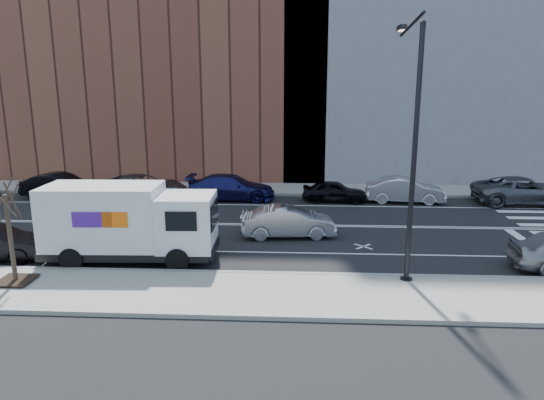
# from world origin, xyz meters

# --- Properties ---
(ground) EXTENTS (120.00, 120.00, 0.00)m
(ground) POSITION_xyz_m (0.00, 0.00, 0.00)
(ground) COLOR black
(ground) RESTS_ON ground
(sidewalk_near) EXTENTS (44.00, 3.60, 0.15)m
(sidewalk_near) POSITION_xyz_m (0.00, -8.80, 0.07)
(sidewalk_near) COLOR gray
(sidewalk_near) RESTS_ON ground
(sidewalk_far) EXTENTS (44.00, 3.60, 0.15)m
(sidewalk_far) POSITION_xyz_m (0.00, 8.80, 0.07)
(sidewalk_far) COLOR gray
(sidewalk_far) RESTS_ON ground
(curb_near) EXTENTS (44.00, 0.25, 0.17)m
(curb_near) POSITION_xyz_m (0.00, -7.00, 0.08)
(curb_near) COLOR gray
(curb_near) RESTS_ON ground
(curb_far) EXTENTS (44.00, 0.25, 0.17)m
(curb_far) POSITION_xyz_m (0.00, 7.00, 0.08)
(curb_far) COLOR gray
(curb_far) RESTS_ON ground
(road_markings) EXTENTS (40.00, 8.60, 0.01)m
(road_markings) POSITION_xyz_m (0.00, 0.00, 0.00)
(road_markings) COLOR white
(road_markings) RESTS_ON ground
(bldg_brick) EXTENTS (26.00, 10.00, 22.00)m
(bldg_brick) POSITION_xyz_m (-8.00, 15.60, 11.00)
(bldg_brick) COLOR brown
(bldg_brick) RESTS_ON ground
(bldg_concrete) EXTENTS (20.00, 10.00, 26.00)m
(bldg_concrete) POSITION_xyz_m (12.00, 15.60, 13.00)
(bldg_concrete) COLOR slate
(bldg_concrete) RESTS_ON ground
(streetlight) EXTENTS (0.44, 4.02, 9.34)m
(streetlight) POSITION_xyz_m (7.00, -6.91, 5.08)
(streetlight) COLOR black
(streetlight) RESTS_ON ground
(street_tree) EXTENTS (1.20, 1.20, 3.75)m
(street_tree) POSITION_xyz_m (-7.00, -8.40, 1.45)
(street_tree) COLOR black
(street_tree) RESTS_ON ground
(fedex_van) EXTENTS (6.98, 2.66, 3.15)m
(fedex_van) POSITION_xyz_m (-3.77, -5.60, 1.65)
(fedex_van) COLOR black
(fedex_van) RESTS_ON ground
(far_parked_b) EXTENTS (5.08, 2.30, 1.62)m
(far_parked_b) POSITION_xyz_m (-12.09, 5.45, 0.81)
(far_parked_b) COLOR black
(far_parked_b) RESTS_ON ground
(far_parked_c) EXTENTS (5.89, 3.22, 1.56)m
(far_parked_c) POSITION_xyz_m (-6.82, 5.58, 0.78)
(far_parked_c) COLOR #52555B
(far_parked_c) RESTS_ON ground
(far_parked_d) EXTENTS (5.49, 2.25, 1.59)m
(far_parked_d) POSITION_xyz_m (-1.15, 5.70, 0.80)
(far_parked_d) COLOR navy
(far_parked_d) RESTS_ON ground
(far_parked_e) EXTENTS (4.02, 1.83, 1.34)m
(far_parked_e) POSITION_xyz_m (5.31, 5.47, 0.67)
(far_parked_e) COLOR black
(far_parked_e) RESTS_ON ground
(far_parked_f) EXTENTS (4.83, 1.95, 1.56)m
(far_parked_f) POSITION_xyz_m (9.64, 5.51, 0.78)
(far_parked_f) COLOR silver
(far_parked_f) RESTS_ON ground
(far_parked_g) EXTENTS (5.94, 2.76, 1.65)m
(far_parked_g) POSITION_xyz_m (16.80, 5.44, 0.82)
(far_parked_g) COLOR #53565B
(far_parked_g) RESTS_ON ground
(driving_sedan) EXTENTS (4.57, 2.00, 1.46)m
(driving_sedan) POSITION_xyz_m (2.61, -1.97, 0.73)
(driving_sedan) COLOR #ABABB0
(driving_sedan) RESTS_ON ground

